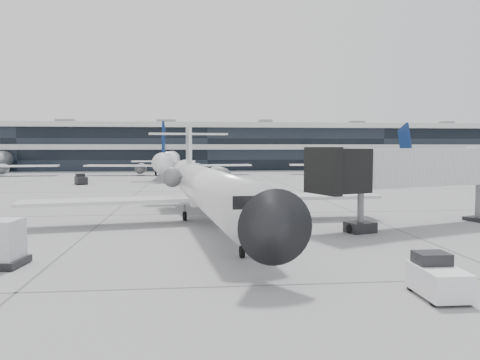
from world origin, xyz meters
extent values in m
plane|color=gray|center=(0.00, 0.00, 0.00)|extent=(220.00, 220.00, 0.00)
cube|color=black|center=(0.00, 82.00, 5.00)|extent=(170.00, 22.00, 10.00)
cylinder|color=silver|center=(-2.19, -5.23, 2.46)|extent=(5.81, 25.80, 2.88)
cone|color=black|center=(-0.55, -19.45, 2.46)|extent=(3.21, 3.30, 2.88)
cone|color=silver|center=(-3.86, 9.20, 2.78)|extent=(3.11, 3.71, 2.74)
cube|color=silver|center=(-9.21, -4.96, 1.71)|extent=(12.06, 4.89, 0.24)
cube|color=silver|center=(4.58, -3.37, 1.71)|extent=(11.86, 3.31, 0.24)
cylinder|color=slate|center=(-5.32, 3.23, 2.88)|extent=(2.01, 3.79, 1.60)
cylinder|color=slate|center=(-1.07, 3.72, 2.88)|extent=(2.01, 3.79, 1.60)
cube|color=silver|center=(-3.78, 8.57, 5.02)|extent=(0.62, 2.79, 4.81)
cube|color=silver|center=(-3.83, 8.99, 6.73)|extent=(7.84, 2.58, 0.17)
cylinder|color=black|center=(-1.03, -15.31, 0.30)|extent=(0.26, 0.62, 0.60)
cylinder|color=black|center=(-4.03, -3.29, 0.34)|extent=(0.33, 0.71, 0.68)
cylinder|color=black|center=(-0.84, -2.92, 0.34)|extent=(0.33, 0.71, 0.68)
cube|color=silver|center=(12.12, -7.49, 4.09)|extent=(13.45, 6.97, 2.48)
cube|color=black|center=(5.66, -9.78, 4.00)|extent=(3.35, 3.70, 2.67)
cylinder|color=slate|center=(7.19, -9.24, 1.33)|extent=(0.42, 0.42, 2.67)
cube|color=black|center=(7.19, -9.24, 0.33)|extent=(2.06, 1.83, 0.67)
cylinder|color=slate|center=(17.50, -5.58, 1.43)|extent=(0.48, 0.48, 2.86)
cube|color=white|center=(5.39, -22.06, 0.60)|extent=(1.44, 2.41, 0.98)
cube|color=black|center=(5.40, -21.51, 1.25)|extent=(1.21, 0.99, 0.54)
cylinder|color=black|center=(4.80, -21.18, 0.24)|extent=(0.20, 0.48, 0.48)
cylinder|color=black|center=(6.00, -21.19, 0.24)|extent=(0.20, 0.48, 0.48)
cylinder|color=black|center=(4.78, -22.92, 0.24)|extent=(0.20, 0.48, 0.48)
cylinder|color=black|center=(5.98, -22.93, 0.24)|extent=(0.20, 0.48, 0.48)
cone|color=#D5450B|center=(-1.53, 15.19, 0.30)|extent=(0.38, 0.38, 0.60)
cube|color=#D5450B|center=(-1.53, 15.19, 0.02)|extent=(0.47, 0.47, 0.03)
cube|color=black|center=(-19.66, 32.22, 0.62)|extent=(2.34, 2.86, 1.01)
cube|color=black|center=(-19.89, 32.74, 1.30)|extent=(1.54, 1.43, 0.56)
cylinder|color=black|center=(-20.59, 32.79, 0.25)|extent=(0.39, 0.54, 0.50)
cylinder|color=black|center=(-19.46, 33.30, 0.25)|extent=(0.39, 0.54, 0.50)
cylinder|color=black|center=(-19.86, 31.15, 0.25)|extent=(0.39, 0.54, 0.50)
cylinder|color=black|center=(-18.73, 31.65, 0.25)|extent=(0.39, 0.54, 0.50)
camera|label=1|loc=(-3.40, -37.79, 5.41)|focal=35.00mm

